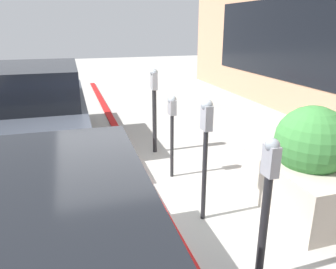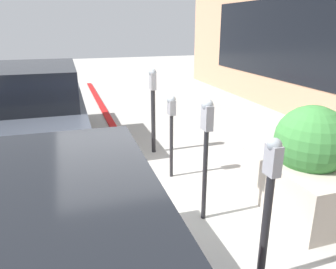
{
  "view_description": "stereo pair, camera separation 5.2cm",
  "coord_description": "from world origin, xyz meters",
  "px_view_note": "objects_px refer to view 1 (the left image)",
  "views": [
    {
      "loc": [
        -3.79,
        1.05,
        2.26
      ],
      "look_at": [
        0.0,
        -0.12,
        0.92
      ],
      "focal_mm": 35.0,
      "sensor_mm": 36.0,
      "label": 1
    },
    {
      "loc": [
        -3.77,
        1.1,
        2.26
      ],
      "look_at": [
        0.0,
        -0.12,
        0.92
      ],
      "focal_mm": 35.0,
      "sensor_mm": 36.0,
      "label": 2
    }
  ],
  "objects_px": {
    "parking_meter_middle": "(172,119)",
    "planter_box": "(308,168)",
    "parking_meter_second": "(206,136)",
    "parking_meter_fourth": "(154,100)",
    "parking_meter_nearest": "(267,197)",
    "parked_car_middle": "(37,107)"
  },
  "relations": [
    {
      "from": "parking_meter_middle",
      "to": "planter_box",
      "type": "bearing_deg",
      "value": -137.2
    },
    {
      "from": "parking_meter_second",
      "to": "parking_meter_fourth",
      "type": "distance_m",
      "value": 2.3
    },
    {
      "from": "parking_meter_nearest",
      "to": "parked_car_middle",
      "type": "bearing_deg",
      "value": 26.05
    },
    {
      "from": "parking_meter_second",
      "to": "planter_box",
      "type": "relative_size",
      "value": 1.04
    },
    {
      "from": "parking_meter_nearest",
      "to": "parking_meter_middle",
      "type": "xyz_separation_m",
      "value": [
        2.34,
        0.08,
        0.05
      ]
    },
    {
      "from": "parking_meter_nearest",
      "to": "parking_meter_fourth",
      "type": "distance_m",
      "value": 3.42
    },
    {
      "from": "parking_meter_second",
      "to": "planter_box",
      "type": "height_order",
      "value": "parking_meter_second"
    },
    {
      "from": "parking_meter_fourth",
      "to": "parking_meter_nearest",
      "type": "bearing_deg",
      "value": -179.01
    },
    {
      "from": "parking_meter_fourth",
      "to": "parking_meter_middle",
      "type": "bearing_deg",
      "value": 178.98
    },
    {
      "from": "parking_meter_nearest",
      "to": "parking_meter_second",
      "type": "bearing_deg",
      "value": 3.79
    },
    {
      "from": "parking_meter_middle",
      "to": "parking_meter_fourth",
      "type": "bearing_deg",
      "value": -1.02
    },
    {
      "from": "planter_box",
      "to": "parking_meter_fourth",
      "type": "bearing_deg",
      "value": 27.28
    },
    {
      "from": "parking_meter_second",
      "to": "planter_box",
      "type": "xyz_separation_m",
      "value": [
        -0.19,
        -1.3,
        -0.48
      ]
    },
    {
      "from": "parking_meter_nearest",
      "to": "parked_car_middle",
      "type": "relative_size",
      "value": 0.32
    },
    {
      "from": "parking_meter_nearest",
      "to": "parking_meter_second",
      "type": "height_order",
      "value": "parking_meter_second"
    },
    {
      "from": "parking_meter_fourth",
      "to": "parked_car_middle",
      "type": "distance_m",
      "value": 2.2
    },
    {
      "from": "planter_box",
      "to": "parked_car_middle",
      "type": "distance_m",
      "value": 4.7
    },
    {
      "from": "parking_meter_second",
      "to": "parking_meter_middle",
      "type": "distance_m",
      "value": 1.23
    },
    {
      "from": "parking_meter_nearest",
      "to": "planter_box",
      "type": "distance_m",
      "value": 1.57
    },
    {
      "from": "parking_meter_nearest",
      "to": "parked_car_middle",
      "type": "height_order",
      "value": "parked_car_middle"
    },
    {
      "from": "parking_meter_nearest",
      "to": "parking_meter_fourth",
      "type": "relative_size",
      "value": 0.91
    },
    {
      "from": "parking_meter_middle",
      "to": "parking_meter_fourth",
      "type": "height_order",
      "value": "parking_meter_fourth"
    }
  ]
}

